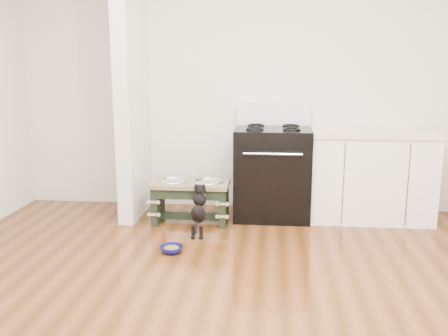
% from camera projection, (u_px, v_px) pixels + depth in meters
% --- Properties ---
extents(ground, '(5.00, 5.00, 0.00)m').
position_uv_depth(ground, '(229.00, 317.00, 3.13)').
color(ground, '#45260C').
rests_on(ground, ground).
extents(room_shell, '(5.00, 5.00, 5.00)m').
position_uv_depth(room_shell, '(229.00, 53.00, 2.80)').
color(room_shell, silver).
rests_on(room_shell, ground).
extents(partition_wall, '(0.15, 0.80, 2.70)m').
position_uv_depth(partition_wall, '(132.00, 85.00, 5.01)').
color(partition_wall, silver).
rests_on(partition_wall, ground).
extents(oven_range, '(0.76, 0.69, 1.14)m').
position_uv_depth(oven_range, '(272.00, 171.00, 5.11)').
color(oven_range, black).
rests_on(oven_range, ground).
extents(cabinet_run, '(1.24, 0.64, 0.91)m').
position_uv_depth(cabinet_run, '(370.00, 175.00, 5.04)').
color(cabinet_run, white).
rests_on(cabinet_run, ground).
extents(dog_feeder, '(0.76, 0.41, 0.43)m').
position_uv_depth(dog_feeder, '(190.00, 194.00, 4.93)').
color(dog_feeder, black).
rests_on(dog_feeder, ground).
extents(puppy, '(0.13, 0.39, 0.46)m').
position_uv_depth(puppy, '(199.00, 208.00, 4.59)').
color(puppy, black).
rests_on(puppy, ground).
extents(floor_bowl, '(0.25, 0.25, 0.06)m').
position_uv_depth(floor_bowl, '(172.00, 249.00, 4.18)').
color(floor_bowl, '#0C0F58').
rests_on(floor_bowl, ground).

